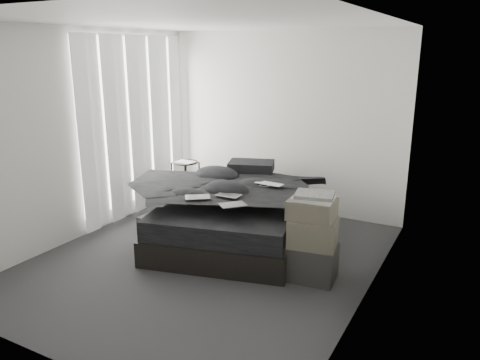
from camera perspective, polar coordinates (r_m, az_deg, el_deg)
The scene contains 25 objects.
floor at distance 5.46m, azimuth -4.06°, elevation -9.61°, with size 3.60×4.20×0.01m, color #2F2F32.
ceiling at distance 4.95m, azimuth -4.66°, elevation 18.78°, with size 3.60×4.20×0.01m, color white.
wall_back at distance 6.88m, azimuth 5.21°, elevation 6.99°, with size 3.60×0.01×2.60m, color silver.
wall_front at distance 3.53m, azimuth -23.08°, elevation -2.51°, with size 3.60×0.01×2.60m, color silver.
wall_left at distance 6.19m, azimuth -18.57°, elevation 5.29°, with size 0.01×4.20×2.60m, color silver.
wall_right at distance 4.36m, azimuth 15.98°, elevation 1.46°, with size 0.01×4.20×2.60m, color silver.
window_left at distance 6.81m, azimuth -12.97°, elevation 6.99°, with size 0.02×2.00×2.30m, color white.
curtain_left at distance 6.79m, azimuth -12.62°, elevation 6.39°, with size 0.06×2.12×2.48m, color white.
bed at distance 5.95m, azimuth -0.72°, elevation -5.81°, with size 1.66×2.19×0.30m, color black.
mattress at distance 5.86m, azimuth -0.73°, elevation -3.39°, with size 1.60×2.13×0.23m, color black.
duvet at distance 5.74m, azimuth -0.88°, elevation -1.24°, with size 1.62×1.87×0.26m, color black.
pillow_lower at distance 6.61m, azimuth 0.79°, elevation 0.54°, with size 0.66×0.45×0.15m, color black.
pillow_upper at distance 6.53m, azimuth 1.38°, elevation 1.67°, with size 0.62×0.43×0.14m, color black.
laptop at distance 5.71m, azimuth 3.32°, elevation 0.12°, with size 0.35×0.23×0.03m, color silver.
comic_a at distance 5.29m, azimuth -5.21°, elevation -1.27°, with size 0.28×0.18×0.01m, color black.
comic_b at distance 5.34m, azimuth -1.41°, elevation -0.98°, with size 0.28×0.18×0.01m, color black.
comic_c at distance 5.01m, azimuth -0.90°, elevation -2.03°, with size 0.28×0.18×0.01m, color black.
side_stand at distance 7.12m, azimuth -6.61°, elevation -0.59°, with size 0.38×0.38×0.70m, color black.
papers at distance 7.01m, azimuth -6.70°, elevation 2.19°, with size 0.27×0.20×0.01m, color white.
floor_books at distance 6.52m, azimuth -11.55°, elevation -4.99°, with size 0.13×0.18×0.13m, color black.
box_lower at distance 5.01m, azimuth 8.63°, elevation -9.80°, with size 0.51×0.40×0.38m, color #242424.
box_mid at distance 4.86m, azimuth 8.89°, elevation -6.32°, with size 0.48×0.38×0.29m, color #544F42.
box_upper at distance 4.79m, azimuth 8.78°, elevation -3.52°, with size 0.46×0.37×0.20m, color #544F42.
art_book_white at distance 4.75m, azimuth 8.97°, elevation -2.17°, with size 0.39×0.31×0.04m, color silver.
art_book_snake at distance 4.73m, azimuth 9.09°, elevation -1.80°, with size 0.38×0.30×0.04m, color silver.
Camera 1 is at (2.68, -4.15, 2.32)m, focal length 35.00 mm.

